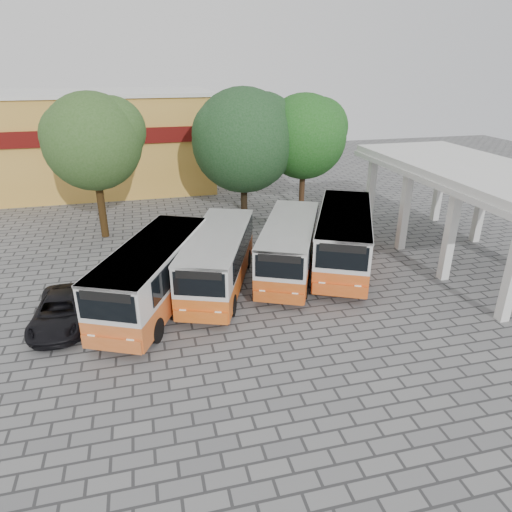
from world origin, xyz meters
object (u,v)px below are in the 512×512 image
object	(u,v)px
bus_far_right	(344,236)
bus_centre_right	(289,245)
bus_centre_left	(218,257)
parked_car	(61,311)
bus_far_left	(153,272)

from	to	relation	value
bus_far_right	bus_centre_right	bearing A→B (deg)	-151.06
bus_centre_right	bus_far_right	distance (m)	3.18
bus_centre_right	bus_far_right	size ratio (longest dim) A/B	0.91
bus_centre_right	bus_far_right	xyz separation A→B (m)	(3.17, 0.18, 0.16)
bus_centre_left	bus_far_right	world-z (taller)	bus_far_right
bus_centre_right	parked_car	bearing A→B (deg)	-142.70
parked_car	bus_far_right	bearing A→B (deg)	13.43
bus_centre_left	bus_centre_right	world-z (taller)	bus_centre_left
bus_centre_right	parked_car	xyz separation A→B (m)	(-11.16, -2.53, -1.03)
bus_centre_left	parked_car	size ratio (longest dim) A/B	1.84
bus_far_left	bus_far_right	xyz separation A→B (m)	(10.29, 2.09, 0.07)
bus_far_right	parked_car	world-z (taller)	bus_far_right
bus_far_left	bus_far_right	bearing A→B (deg)	36.36
bus_centre_left	bus_far_left	bearing A→B (deg)	-139.12
bus_far_right	parked_car	bearing A→B (deg)	-143.66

